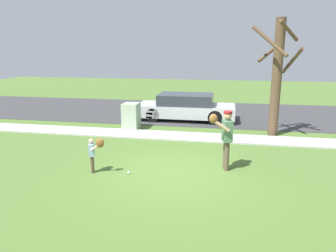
{
  "coord_description": "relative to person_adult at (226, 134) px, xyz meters",
  "views": [
    {
      "loc": [
        1.34,
        -8.05,
        3.29
      ],
      "look_at": [
        -0.41,
        1.21,
        1.0
      ],
      "focal_mm": 33.75,
      "sensor_mm": 36.0,
      "label": 1
    }
  ],
  "objects": [
    {
      "name": "ground_plane",
      "position": [
        -1.35,
        3.06,
        -1.05
      ],
      "size": [
        48.0,
        48.0,
        0.0
      ],
      "primitive_type": "plane",
      "color": "#4C6B2D"
    },
    {
      "name": "sidewalk_strip",
      "position": [
        -1.35,
        3.16,
        -1.02
      ],
      "size": [
        36.0,
        1.2,
        0.06
      ],
      "primitive_type": "cube",
      "color": "#B2B2AD",
      "rests_on": "ground"
    },
    {
      "name": "road_surface",
      "position": [
        -1.35,
        8.16,
        -1.04
      ],
      "size": [
        36.0,
        6.8,
        0.02
      ],
      "primitive_type": "cube",
      "color": "#38383A",
      "rests_on": "ground"
    },
    {
      "name": "person_adult",
      "position": [
        0.0,
        0.0,
        0.0
      ],
      "size": [
        0.65,
        0.73,
        1.67
      ],
      "rotation": [
        0.0,
        0.0,
        -2.89
      ],
      "color": "brown",
      "rests_on": "ground"
    },
    {
      "name": "person_child",
      "position": [
        -3.46,
        -0.9,
        -0.39
      ],
      "size": [
        0.5,
        0.34,
        1.01
      ],
      "rotation": [
        0.0,
        0.0,
        0.25
      ],
      "color": "brown",
      "rests_on": "ground"
    },
    {
      "name": "baseball",
      "position": [
        -2.54,
        -0.82,
        -1.01
      ],
      "size": [
        0.07,
        0.07,
        0.07
      ],
      "primitive_type": "sphere",
      "color": "white",
      "rests_on": "ground"
    },
    {
      "name": "utility_cabinet",
      "position": [
        -3.96,
        4.04,
        -0.5
      ],
      "size": [
        0.65,
        0.74,
        1.1
      ],
      "primitive_type": "cube",
      "color": "#9EB293",
      "rests_on": "ground"
    },
    {
      "name": "street_tree_near",
      "position": [
        1.81,
        4.06,
        1.33
      ],
      "size": [
        1.84,
        1.88,
        4.43
      ],
      "color": "brown",
      "rests_on": "ground"
    },
    {
      "name": "parked_sedan_silver",
      "position": [
        -1.92,
        6.21,
        -0.43
      ],
      "size": [
        4.6,
        1.8,
        1.23
      ],
      "rotation": [
        0.0,
        0.0,
        3.14
      ],
      "color": "silver",
      "rests_on": "road_surface"
    }
  ]
}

